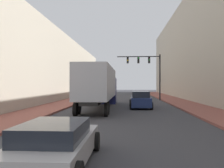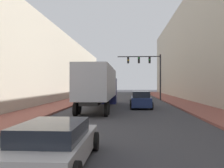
# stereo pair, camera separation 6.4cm
# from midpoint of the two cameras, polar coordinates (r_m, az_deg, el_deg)

# --- Properties ---
(sidewalk_right) EXTENTS (3.34, 80.00, 0.15)m
(sidewalk_right) POSITION_cam_midpoint_polar(r_m,az_deg,el_deg) (31.31, 15.63, -4.12)
(sidewalk_right) COLOR brown
(sidewalk_right) RESTS_ON ground
(sidewalk_left) EXTENTS (3.34, 80.00, 0.15)m
(sidewalk_left) POSITION_cam_midpoint_polar(r_m,az_deg,el_deg) (31.51, -9.79, -4.10)
(sidewalk_left) COLOR brown
(sidewalk_left) RESTS_ON ground
(building_right) EXTENTS (6.00, 80.00, 14.77)m
(building_right) POSITION_cam_midpoint_polar(r_m,az_deg,el_deg) (32.91, 23.70, 8.84)
(building_right) COLOR #BCB29E
(building_right) RESTS_ON ground
(building_left) EXTENTS (6.00, 80.00, 9.68)m
(building_left) POSITION_cam_midpoint_polar(r_m,az_deg,el_deg) (32.93, -17.74, 4.38)
(building_left) COLOR #BCB29E
(building_left) RESTS_ON ground
(semi_truck) EXTENTS (2.52, 14.81, 3.82)m
(semi_truck) POSITION_cam_midpoint_polar(r_m,az_deg,el_deg) (24.08, -2.58, -0.33)
(semi_truck) COLOR #B2B7C1
(semi_truck) RESTS_ON ground
(sedan_car) EXTENTS (2.14, 4.57, 1.25)m
(sedan_car) POSITION_cam_midpoint_polar(r_m,az_deg,el_deg) (7.50, -12.86, -13.21)
(sedan_car) COLOR #B7B7BC
(sedan_car) RESTS_ON ground
(suv_car) EXTENTS (2.08, 4.86, 1.62)m
(suv_car) POSITION_cam_midpoint_polar(r_m,az_deg,el_deg) (24.51, 6.63, -3.63)
(suv_car) COLOR navy
(suv_car) RESTS_ON ground
(traffic_signal_gantry) EXTENTS (6.23, 0.35, 6.57)m
(traffic_signal_gantry) POSITION_cam_midpoint_polar(r_m,az_deg,el_deg) (36.16, 8.48, 3.74)
(traffic_signal_gantry) COLOR black
(traffic_signal_gantry) RESTS_ON ground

